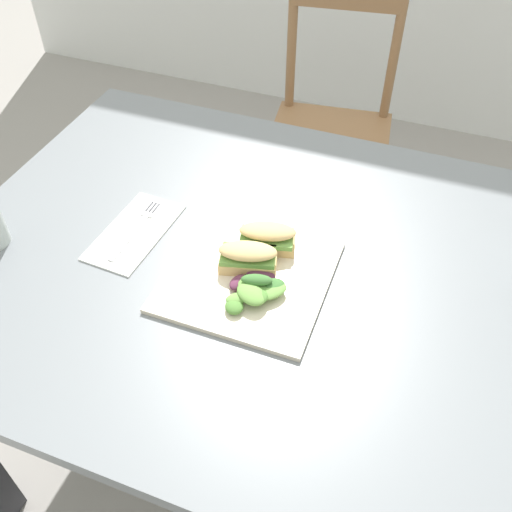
{
  "coord_description": "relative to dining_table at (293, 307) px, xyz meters",
  "views": [
    {
      "loc": [
        0.29,
        -0.75,
        1.53
      ],
      "look_at": [
        0.02,
        -0.04,
        0.76
      ],
      "focal_mm": 40.01,
      "sensor_mm": 36.0,
      "label": 1
    }
  ],
  "objects": [
    {
      "name": "sandwich_half_back",
      "position": [
        -0.07,
        0.02,
        0.15
      ],
      "size": [
        0.12,
        0.09,
        0.06
      ],
      "color": "#DBB270",
      "rests_on": "plate_lunch"
    },
    {
      "name": "plate_lunch",
      "position": [
        -0.08,
        -0.05,
        0.12
      ],
      "size": [
        0.3,
        0.3,
        0.01
      ],
      "primitive_type": "cube",
      "color": "beige",
      "rests_on": "dining_table"
    },
    {
      "name": "dining_table",
      "position": [
        0.0,
        0.0,
        0.0
      ],
      "size": [
        1.39,
        0.96,
        0.74
      ],
      "color": "slate",
      "rests_on": "ground"
    },
    {
      "name": "napkin_folded",
      "position": [
        -0.34,
        -0.02,
        0.11
      ],
      "size": [
        0.13,
        0.23,
        0.0
      ],
      "primitive_type": "cube",
      "rotation": [
        0.0,
        0.0,
        -0.06
      ],
      "color": "white",
      "rests_on": "dining_table"
    },
    {
      "name": "chair_wooden_far",
      "position": [
        -0.16,
        0.93,
        -0.18
      ],
      "size": [
        0.45,
        0.45,
        0.87
      ],
      "color": "#8E6642",
      "rests_on": "ground"
    },
    {
      "name": "salad_mixed_greens",
      "position": [
        -0.05,
        -0.1,
        0.14
      ],
      "size": [
        0.12,
        0.13,
        0.04
      ],
      "color": "#602D47",
      "rests_on": "plate_lunch"
    },
    {
      "name": "ground_plane",
      "position": [
        -0.1,
        0.03,
        -0.63
      ],
      "size": [
        8.01,
        8.01,
        0.0
      ],
      "primitive_type": "plane",
      "color": "gray"
    },
    {
      "name": "sandwich_half_front",
      "position": [
        -0.08,
        -0.03,
        0.15
      ],
      "size": [
        0.12,
        0.09,
        0.06
      ],
      "color": "#DBB270",
      "rests_on": "plate_lunch"
    },
    {
      "name": "fork_on_napkin",
      "position": [
        -0.34,
        0.0,
        0.12
      ],
      "size": [
        0.03,
        0.19,
        0.0
      ],
      "color": "silver",
      "rests_on": "napkin_folded"
    }
  ]
}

